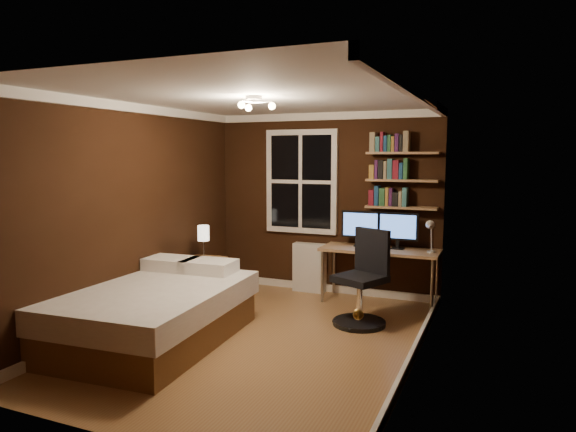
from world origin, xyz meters
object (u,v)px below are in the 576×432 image
at_px(bed, 153,312).
at_px(radiator, 309,268).
at_px(monitor_right, 398,231).
at_px(bedside_lamp, 204,242).
at_px(desk_lamp, 431,236).
at_px(nightstand, 204,280).
at_px(desk, 380,253).
at_px(monitor_left, 360,229).
at_px(office_chair, 363,288).

distance_m(bed, radiator, 2.59).
xyz_separation_m(radiator, monitor_right, (1.25, -0.11, 0.61)).
bearing_deg(bedside_lamp, desk_lamp, 14.93).
distance_m(bedside_lamp, monitor_right, 2.52).
relative_size(nightstand, desk, 0.38).
bearing_deg(desk, bed, -129.22).
xyz_separation_m(bedside_lamp, monitor_right, (2.35, 0.91, 0.16)).
relative_size(nightstand, bedside_lamp, 1.33).
bearing_deg(bed, nightstand, 97.47).
bearing_deg(nightstand, desk_lamp, 12.55).
bearing_deg(radiator, monitor_right, -4.94).
distance_m(bed, monitor_right, 3.19).
relative_size(nightstand, monitor_left, 1.13).
distance_m(bed, desk_lamp, 3.37).
bearing_deg(monitor_left, desk_lamp, -10.28).
height_order(monitor_left, desk_lamp, monitor_left).
distance_m(bedside_lamp, desk_lamp, 2.88).
relative_size(bedside_lamp, monitor_right, 0.85).
bearing_deg(bed, desk_lamp, 37.48).
distance_m(nightstand, desk_lamp, 2.95).
relative_size(desk, desk_lamp, 3.45).
bearing_deg(desk_lamp, desk, 171.86).
distance_m(bed, nightstand, 1.47).
xyz_separation_m(bedside_lamp, radiator, (1.10, 1.02, -0.45)).
height_order(nightstand, radiator, radiator).
bearing_deg(bed, monitor_left, 52.56).
bearing_deg(bed, desk, 47.14).
bearing_deg(desk, office_chair, -89.07).
distance_m(monitor_right, office_chair, 1.13).
height_order(desk, desk_lamp, desk_lamp).
distance_m(radiator, monitor_right, 1.40).
bearing_deg(desk_lamp, monitor_right, 158.74).
distance_m(nightstand, monitor_left, 2.17).
bearing_deg(office_chair, nightstand, -157.77).
distance_m(radiator, desk_lamp, 1.81).
bearing_deg(bedside_lamp, nightstand, 0.00).
xyz_separation_m(monitor_left, office_chair, (0.30, -0.98, -0.53)).
height_order(radiator, monitor_right, monitor_right).
xyz_separation_m(nightstand, bedside_lamp, (0.00, 0.00, 0.51)).
bearing_deg(desk_lamp, monitor_left, 169.72).
height_order(bedside_lamp, desk, bedside_lamp).
xyz_separation_m(bedside_lamp, monitor_left, (1.85, 0.91, 0.16)).
height_order(radiator, monitor_left, monitor_left).
relative_size(monitor_left, monitor_right, 1.00).
bearing_deg(desk, desk_lamp, -8.14).
bearing_deg(bedside_lamp, monitor_right, 21.16).
relative_size(bed, desk_lamp, 5.02).
height_order(nightstand, office_chair, office_chair).
bearing_deg(office_chair, monitor_left, 130.94).
relative_size(radiator, desk_lamp, 1.56).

